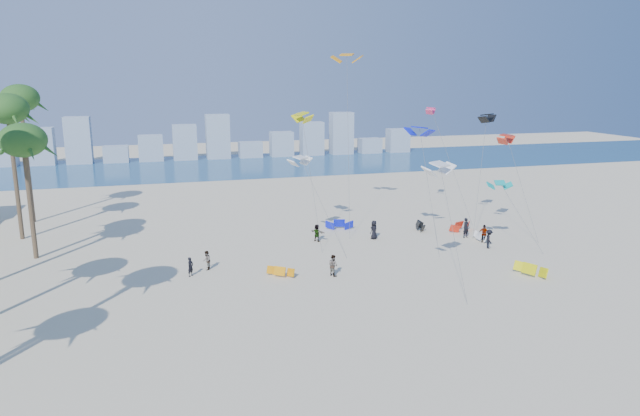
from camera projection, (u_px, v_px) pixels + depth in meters
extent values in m
plane|color=beige|center=(345.00, 346.00, 33.23)|extent=(220.00, 220.00, 0.00)
plane|color=navy|center=(217.00, 166.00, 100.79)|extent=(220.00, 220.00, 0.00)
imported|color=black|center=(190.00, 267.00, 44.72)|extent=(0.65, 0.65, 1.53)
imported|color=gray|center=(333.00, 265.00, 44.85)|extent=(0.94, 1.02, 1.69)
imported|color=black|center=(374.00, 230.00, 55.05)|extent=(1.06, 0.97, 1.82)
imported|color=gray|center=(484.00, 234.00, 53.93)|extent=(1.04, 0.94, 1.70)
imported|color=black|center=(489.00, 239.00, 52.05)|extent=(0.99, 1.27, 1.74)
imported|color=gray|center=(317.00, 233.00, 54.31)|extent=(1.36, 1.48, 1.64)
imported|color=black|center=(466.00, 228.00, 55.54)|extent=(0.80, 0.62, 1.93)
imported|color=gray|center=(207.00, 260.00, 46.23)|extent=(0.74, 0.86, 1.56)
cylinder|color=#595959|center=(323.00, 206.00, 50.74)|extent=(2.67, 5.76, 8.09)
cylinder|color=#595959|center=(429.00, 192.00, 49.98)|extent=(0.74, 3.45, 10.90)
cylinder|color=#595959|center=(523.00, 189.00, 53.76)|extent=(2.40, 2.88, 9.90)
cylinder|color=#595959|center=(312.00, 182.00, 51.73)|extent=(0.65, 4.69, 11.93)
cylinder|color=#595959|center=(451.00, 165.00, 61.54)|extent=(2.47, 5.92, 11.94)
cylinder|color=#595959|center=(522.00, 218.00, 50.98)|extent=(2.73, 3.33, 5.95)
cylinder|color=#595959|center=(348.00, 145.00, 56.37)|extent=(1.50, 5.94, 17.41)
cylinder|color=#595959|center=(480.00, 176.00, 55.82)|extent=(2.72, 3.25, 11.62)
cylinder|color=#595959|center=(453.00, 233.00, 40.06)|extent=(0.54, 3.98, 9.15)
cylinder|color=brown|center=(30.00, 200.00, 48.27)|extent=(0.40, 0.40, 10.14)
ellipsoid|color=#2C5B20|center=(23.00, 140.00, 47.15)|extent=(3.80, 3.80, 2.85)
cylinder|color=brown|center=(15.00, 175.00, 53.94)|extent=(0.40, 0.40, 12.37)
ellipsoid|color=#2C5B20|center=(7.00, 109.00, 52.57)|extent=(3.80, 3.80, 2.85)
cylinder|color=brown|center=(27.00, 161.00, 60.36)|extent=(0.40, 0.40, 13.11)
ellipsoid|color=#2C5B20|center=(20.00, 98.00, 58.91)|extent=(3.80, 3.80, 2.85)
cube|color=#9EADBF|center=(3.00, 153.00, 100.12)|extent=(4.40, 3.00, 4.80)
cube|color=#9EADBF|center=(41.00, 146.00, 101.57)|extent=(4.40, 3.00, 6.60)
cube|color=#9EADBF|center=(78.00, 140.00, 103.02)|extent=(4.40, 3.00, 8.40)
cube|color=#9EADBF|center=(116.00, 154.00, 105.27)|extent=(4.40, 3.00, 3.00)
cube|color=#9EADBF|center=(151.00, 148.00, 106.71)|extent=(4.40, 3.00, 4.80)
cube|color=#9EADBF|center=(185.00, 142.00, 108.16)|extent=(4.40, 3.00, 6.60)
cube|color=#9EADBF|center=(218.00, 137.00, 109.61)|extent=(4.40, 3.00, 8.40)
cube|color=#9EADBF|center=(250.00, 150.00, 111.86)|extent=(4.40, 3.00, 3.00)
cube|color=#9EADBF|center=(282.00, 144.00, 113.31)|extent=(4.40, 3.00, 4.80)
cube|color=#9EADBF|center=(312.00, 138.00, 114.76)|extent=(4.40, 3.00, 6.60)
cube|color=#9EADBF|center=(341.00, 133.00, 116.21)|extent=(4.40, 3.00, 8.40)
cube|color=#9EADBF|center=(370.00, 146.00, 118.45)|extent=(4.40, 3.00, 3.00)
cube|color=#9EADBF|center=(398.00, 140.00, 119.90)|extent=(4.40, 3.00, 4.80)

